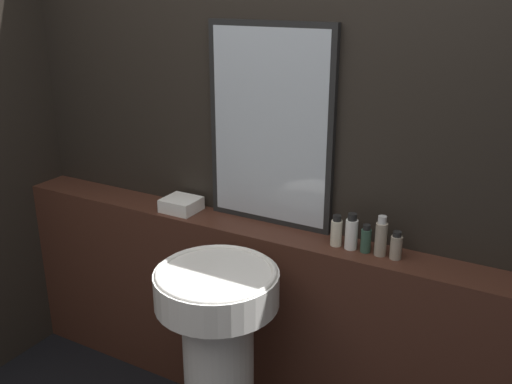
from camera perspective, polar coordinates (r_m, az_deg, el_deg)
The scene contains 10 objects.
wall_back at distance 2.49m, azimuth 3.82°, elevation 4.03°, with size 8.00×0.06×2.50m.
vanity_counter at distance 2.70m, azimuth 2.15°, elevation -13.01°, with size 2.86×0.21×0.92m.
pedestal_sink at distance 2.38m, azimuth -3.79°, elevation -15.46°, with size 0.48×0.48×0.91m.
mirror at distance 2.46m, azimuth 1.40°, elevation 6.51°, with size 0.59×0.03×0.88m.
towel_stack at distance 2.73m, azimuth -7.48°, elevation -1.25°, with size 0.17×0.15×0.06m.
shampoo_bottle at distance 2.36m, azimuth 8.04°, elevation -3.93°, with size 0.05×0.05×0.13m.
conditioner_bottle at distance 2.34m, azimuth 9.52°, elevation -4.02°, with size 0.05×0.05×0.15m.
lotion_bottle at distance 2.33m, azimuth 10.94°, elevation -4.67°, with size 0.04×0.04×0.12m.
body_wash_bottle at distance 2.30m, azimuth 12.39°, elevation -4.45°, with size 0.05×0.05×0.17m.
hand_soap_bottle at distance 2.30m, azimuth 13.83°, elevation -5.28°, with size 0.05×0.05×0.11m.
Camera 1 is at (1.03, -0.69, 1.93)m, focal length 40.00 mm.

